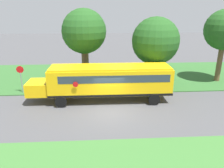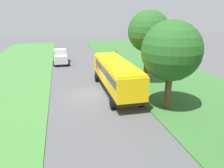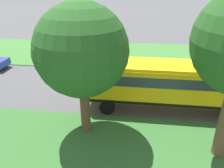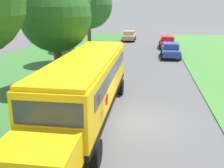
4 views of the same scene
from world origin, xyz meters
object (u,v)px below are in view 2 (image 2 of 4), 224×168
at_px(school_bus, 115,73).
at_px(oak_tree_roadside_mid, 173,51).
at_px(pickup_truck, 61,56).
at_px(oak_tree_beside_bus, 149,32).
at_px(stop_sign, 116,58).

relative_size(school_bus, oak_tree_roadside_mid, 1.73).
height_order(pickup_truck, oak_tree_roadside_mid, oak_tree_roadside_mid).
xyz_separation_m(oak_tree_beside_bus, stop_sign, (1.92, -6.16, -3.95)).
bearing_deg(oak_tree_roadside_mid, pickup_truck, -67.15).
xyz_separation_m(pickup_truck, oak_tree_beside_bus, (-9.22, 12.87, 4.61)).
bearing_deg(pickup_truck, school_bus, 109.00).
bearing_deg(stop_sign, oak_tree_beside_bus, 107.33).
distance_m(school_bus, oak_tree_roadside_mid, 6.68).
bearing_deg(oak_tree_beside_bus, school_bus, 25.65).
distance_m(oak_tree_beside_bus, stop_sign, 7.57).
distance_m(pickup_truck, oak_tree_beside_bus, 16.49).
height_order(pickup_truck, oak_tree_beside_bus, oak_tree_beside_bus).
xyz_separation_m(school_bus, oak_tree_beside_bus, (-4.11, -1.97, 3.76)).
xyz_separation_m(pickup_truck, oak_tree_roadside_mid, (-8.39, 19.90, 3.74)).
relative_size(pickup_truck, oak_tree_roadside_mid, 0.75).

